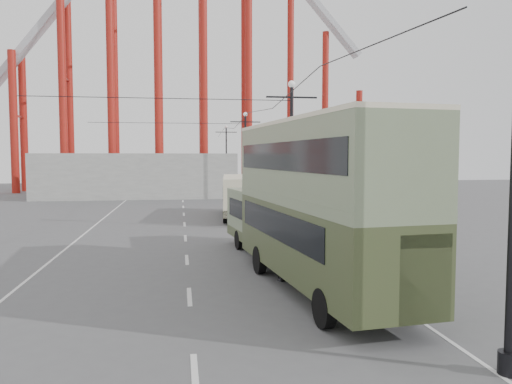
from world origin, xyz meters
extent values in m
plane|color=#525355|center=(0.00, 0.00, 0.00)|extent=(160.00, 160.00, 0.00)
cube|color=silver|center=(-1.00, 19.00, 0.01)|extent=(0.15, 82.00, 0.01)
cube|color=silver|center=(5.40, 20.00, 0.01)|extent=(0.12, 120.00, 0.01)
cube|color=silver|center=(-7.00, 20.00, 0.01)|extent=(0.12, 120.00, 0.01)
cylinder|color=black|center=(5.60, -3.00, 0.25)|extent=(0.44, 0.44, 0.50)
cylinder|color=black|center=(5.60, 18.00, 4.50)|extent=(0.20, 0.20, 9.00)
cylinder|color=black|center=(5.60, 18.00, 0.25)|extent=(0.44, 0.44, 0.50)
cube|color=black|center=(5.60, 18.00, 8.30)|extent=(3.20, 0.10, 0.10)
sphere|color=white|center=(5.60, 18.00, 9.10)|extent=(0.44, 0.44, 0.44)
cylinder|color=black|center=(5.60, 40.00, 4.50)|extent=(0.20, 0.20, 9.00)
cylinder|color=black|center=(5.60, 40.00, 0.25)|extent=(0.44, 0.44, 0.50)
cube|color=black|center=(5.60, 40.00, 8.30)|extent=(3.20, 0.10, 0.10)
sphere|color=white|center=(5.60, 40.00, 9.10)|extent=(0.44, 0.44, 0.44)
cylinder|color=black|center=(5.60, 62.00, 4.50)|extent=(0.20, 0.20, 9.00)
cylinder|color=black|center=(5.60, 62.00, 0.25)|extent=(0.44, 0.44, 0.50)
cube|color=black|center=(5.60, 62.00, 8.30)|extent=(3.20, 0.10, 0.10)
sphere|color=white|center=(5.60, 62.00, 9.10)|extent=(0.44, 0.44, 0.44)
cylinder|color=maroon|center=(-22.00, 55.00, 9.00)|extent=(1.00, 1.00, 18.00)
cylinder|color=maroon|center=(-22.00, 59.00, 9.00)|extent=(1.00, 1.00, 18.00)
cylinder|color=maroon|center=(-16.00, 55.00, 13.50)|extent=(1.00, 1.00, 27.00)
cylinder|color=maroon|center=(-16.00, 59.00, 13.50)|extent=(1.00, 1.00, 27.00)
cylinder|color=maroon|center=(-10.00, 55.00, 18.00)|extent=(1.00, 1.00, 36.00)
cylinder|color=maroon|center=(-10.00, 59.00, 18.00)|extent=(1.00, 1.00, 36.00)
cylinder|color=maroon|center=(-4.00, 55.00, 22.50)|extent=(1.00, 1.00, 45.00)
cylinder|color=maroon|center=(-4.00, 59.00, 22.50)|extent=(1.00, 1.00, 45.00)
cylinder|color=maroon|center=(2.00, 59.00, 26.00)|extent=(1.00, 1.00, 52.00)
cylinder|color=maroon|center=(14.00, 56.00, 15.00)|extent=(0.90, 0.90, 30.00)
cylinder|color=maroon|center=(19.00, 56.00, 11.00)|extent=(0.90, 0.90, 22.00)
cylinder|color=maroon|center=(24.00, 56.00, 7.00)|extent=(0.90, 0.90, 14.00)
cube|color=#B4B4B9|center=(19.00, 56.00, 24.00)|extent=(9.89, 2.00, 10.87)
cube|color=gray|center=(-6.00, 47.00, 2.50)|extent=(22.00, 10.00, 5.00)
cube|color=#3A4625|center=(3.39, 3.99, 1.80)|extent=(3.92, 11.17, 2.41)
cube|color=black|center=(3.39, 3.99, 2.30)|extent=(3.72, 9.00, 0.98)
cube|color=#6E7D5B|center=(3.39, 3.99, 3.17)|extent=(3.94, 11.17, 0.33)
cube|color=#6E7D5B|center=(3.39, 3.99, 4.54)|extent=(3.92, 11.17, 2.41)
cube|color=black|center=(3.39, 3.99, 4.65)|extent=(3.89, 10.52, 0.93)
cube|color=beige|center=(3.39, 3.99, 5.81)|extent=(3.94, 11.17, 0.13)
cylinder|color=black|center=(1.82, 6.90, 0.55)|extent=(0.42, 1.12, 1.09)
cylinder|color=black|center=(4.28, 7.17, 0.55)|extent=(0.42, 1.12, 1.09)
cylinder|color=black|center=(2.55, 0.38, 0.55)|extent=(0.42, 1.12, 1.09)
cylinder|color=black|center=(5.00, 0.65, 0.55)|extent=(0.42, 1.12, 1.09)
cube|color=#6E7D5B|center=(3.12, 9.23, 1.67)|extent=(3.76, 10.73, 2.29)
cube|color=black|center=(3.12, 9.23, 2.05)|extent=(3.65, 9.60, 0.91)
cube|color=#3A4625|center=(3.12, 9.23, 0.76)|extent=(3.79, 10.73, 0.48)
cube|color=#6E7D5B|center=(3.12, 9.23, 2.89)|extent=(3.78, 10.73, 0.15)
cylinder|color=black|center=(1.66, 12.02, 0.48)|extent=(0.39, 0.98, 0.96)
cylinder|color=black|center=(3.80, 12.30, 0.48)|extent=(0.39, 0.98, 0.96)
cylinder|color=black|center=(2.49, 5.77, 0.48)|extent=(0.39, 0.98, 0.96)
cylinder|color=black|center=(4.63, 6.06, 0.48)|extent=(0.39, 0.98, 0.96)
cube|color=beige|center=(3.26, 25.22, 1.77)|extent=(3.47, 10.29, 2.42)
cube|color=black|center=(3.26, 25.22, 2.17)|extent=(3.40, 9.09, 0.96)
cube|color=#3A4625|center=(3.26, 25.22, 0.81)|extent=(3.50, 10.30, 0.51)
cube|color=beige|center=(3.26, 25.22, 3.06)|extent=(3.49, 10.30, 0.16)
cylinder|color=black|center=(2.38, 27.95, 0.51)|extent=(0.38, 1.03, 1.01)
cylinder|color=black|center=(4.65, 27.73, 0.51)|extent=(0.38, 1.03, 1.01)
cylinder|color=black|center=(1.84, 22.32, 0.51)|extent=(0.38, 1.03, 1.01)
cylinder|color=black|center=(4.11, 22.10, 0.51)|extent=(0.38, 1.03, 1.01)
imported|color=black|center=(2.51, 5.62, 0.92)|extent=(0.80, 0.70, 1.84)
camera|label=1|loc=(-1.27, -12.39, 4.63)|focal=35.00mm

